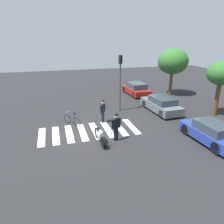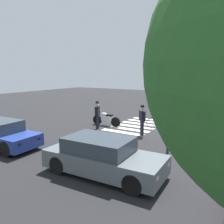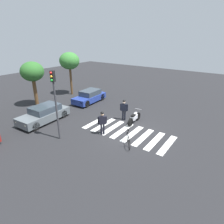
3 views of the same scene
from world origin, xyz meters
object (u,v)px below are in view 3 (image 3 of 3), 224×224
Objects in this scene: leaning_bicycle at (128,140)px; traffic_light_pole at (55,96)px; police_motorcycle at (134,118)px; officer_by_motorcycle at (102,121)px; officer_on_foot at (124,108)px; car_blue_hatchback at (89,97)px; car_grey_coupe at (44,114)px.

traffic_light_pole reaches higher than leaning_bicycle.
police_motorcycle is 3.31m from officer_by_motorcycle.
officer_on_foot is 0.46× the size of car_blue_hatchback.
officer_on_foot is 0.42× the size of car_grey_coupe.
police_motorcycle is 0.48× the size of car_grey_coupe.
officer_by_motorcycle is at bearing -131.38° from car_blue_hatchback.
leaning_bicycle is at bearing -84.07° from car_grey_coupe.
officer_by_motorcycle reaches higher than car_grey_coupe.
car_blue_hatchback is (5.13, 7.94, 0.27)m from leaning_bicycle.
officer_by_motorcycle is 5.59m from car_grey_coupe.
car_blue_hatchback is at bearing 71.58° from officer_on_foot.
car_grey_coupe is at bearing 69.03° from traffic_light_pole.
leaning_bicycle is at bearing -157.40° from police_motorcycle.
officer_by_motorcycle is 0.38× the size of traffic_light_pole.
car_blue_hatchback is (1.85, 6.58, 0.18)m from police_motorcycle.
officer_by_motorcycle is (0.17, 2.31, 0.69)m from leaning_bicycle.
police_motorcycle is at bearing -29.57° from traffic_light_pole.
car_blue_hatchback is (5.94, 0.15, -0.01)m from car_grey_coupe.
leaning_bicycle is 7.84m from car_grey_coupe.
officer_on_foot is at bearing 1.69° from officer_by_motorcycle.
officer_by_motorcycle is at bearing 163.11° from police_motorcycle.
officer_by_motorcycle is (-3.11, 0.94, 0.60)m from police_motorcycle.
officer_on_foot is at bearing 89.61° from police_motorcycle.
car_blue_hatchback is at bearing 74.27° from police_motorcycle.
car_grey_coupe is (-0.98, 5.49, -0.42)m from officer_by_motorcycle.
officer_on_foot is at bearing 36.16° from leaning_bicycle.
leaning_bicycle is 4.13m from officer_on_foot.
officer_by_motorcycle is 0.46× the size of car_blue_hatchback.
officer_on_foot is 0.38× the size of traffic_light_pole.
car_blue_hatchback is at bearing 57.14° from leaning_bicycle.
traffic_light_pole is (-2.27, 2.11, 2.12)m from officer_by_motorcycle.
traffic_light_pole is (-2.10, 4.42, 2.81)m from leaning_bicycle.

